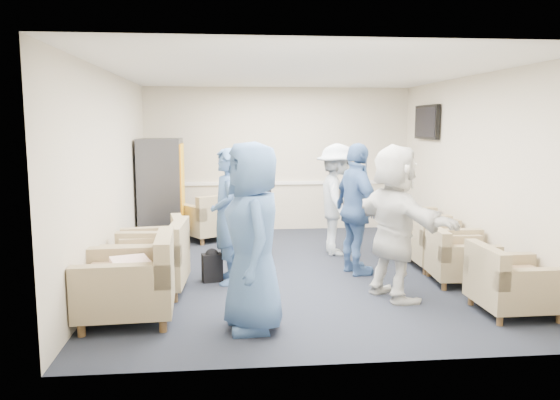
{
  "coord_description": "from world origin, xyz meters",
  "views": [
    {
      "loc": [
        -0.99,
        -7.32,
        2.03
      ],
      "look_at": [
        -0.25,
        0.2,
        0.96
      ],
      "focal_mm": 35.0,
      "sensor_mm": 36.0,
      "label": 1
    }
  ],
  "objects": [
    {
      "name": "floor",
      "position": [
        0.0,
        0.0,
        0.0
      ],
      "size": [
        6.0,
        6.0,
        0.0
      ],
      "primitive_type": "plane",
      "color": "black",
      "rests_on": "ground"
    },
    {
      "name": "ceiling",
      "position": [
        0.0,
        0.0,
        2.7
      ],
      "size": [
        6.0,
        6.0,
        0.0
      ],
      "primitive_type": "plane",
      "rotation": [
        3.14,
        0.0,
        0.0
      ],
      "color": "silver",
      "rests_on": "back_wall"
    },
    {
      "name": "back_wall",
      "position": [
        0.0,
        3.0,
        1.35
      ],
      "size": [
        5.0,
        0.02,
        2.7
      ],
      "primitive_type": "cube",
      "color": "beige",
      "rests_on": "floor"
    },
    {
      "name": "front_wall",
      "position": [
        0.0,
        -3.0,
        1.35
      ],
      "size": [
        5.0,
        0.02,
        2.7
      ],
      "primitive_type": "cube",
      "color": "beige",
      "rests_on": "floor"
    },
    {
      "name": "left_wall",
      "position": [
        -2.5,
        0.0,
        1.35
      ],
      "size": [
        0.02,
        6.0,
        2.7
      ],
      "primitive_type": "cube",
      "color": "beige",
      "rests_on": "floor"
    },
    {
      "name": "right_wall",
      "position": [
        2.5,
        0.0,
        1.35
      ],
      "size": [
        0.02,
        6.0,
        2.7
      ],
      "primitive_type": "cube",
      "color": "beige",
      "rests_on": "floor"
    },
    {
      "name": "chair_rail",
      "position": [
        0.0,
        2.98,
        0.9
      ],
      "size": [
        4.98,
        0.04,
        0.06
      ],
      "primitive_type": "cube",
      "color": "white",
      "rests_on": "back_wall"
    },
    {
      "name": "tv",
      "position": [
        2.44,
        1.8,
        2.05
      ],
      "size": [
        0.1,
        1.0,
        0.58
      ],
      "color": "black",
      "rests_on": "right_wall"
    },
    {
      "name": "armchair_left_near",
      "position": [
        -1.97,
        -1.75,
        0.38
      ],
      "size": [
        1.0,
        1.0,
        0.76
      ],
      "rotation": [
        0.0,
        0.0,
        -1.52
      ],
      "color": "#8E7D5C",
      "rests_on": "floor"
    },
    {
      "name": "armchair_left_mid",
      "position": [
        -1.89,
        -0.82,
        0.37
      ],
      "size": [
        0.96,
        0.96,
        0.73
      ],
      "rotation": [
        0.0,
        0.0,
        -1.62
      ],
      "color": "#8E7D5C",
      "rests_on": "floor"
    },
    {
      "name": "armchair_left_far",
      "position": [
        -1.93,
        -0.1,
        0.33
      ],
      "size": [
        0.95,
        0.95,
        0.66
      ],
      "rotation": [
        0.0,
        0.0,
        -1.4
      ],
      "color": "#8E7D5C",
      "rests_on": "floor"
    },
    {
      "name": "armchair_right_near",
      "position": [
        2.01,
        -1.95,
        0.32
      ],
      "size": [
        0.8,
        0.8,
        0.63
      ],
      "rotation": [
        0.0,
        0.0,
        1.58
      ],
      "color": "#8E7D5C",
      "rests_on": "floor"
    },
    {
      "name": "armchair_right_midnear",
      "position": [
        1.92,
        -0.79,
        0.3
      ],
      "size": [
        0.81,
        0.81,
        0.61
      ],
      "rotation": [
        0.0,
        0.0,
        1.5
      ],
      "color": "#8E7D5C",
      "rests_on": "floor"
    },
    {
      "name": "armchair_right_midfar",
      "position": [
        1.96,
        -0.04,
        0.34
      ],
      "size": [
        0.85,
        0.85,
        0.68
      ],
      "rotation": [
        0.0,
        0.0,
        1.57
      ],
      "color": "#8E7D5C",
      "rests_on": "floor"
    },
    {
      "name": "armchair_right_far",
      "position": [
        1.84,
        0.8,
        0.37
      ],
      "size": [
        1.02,
        1.02,
        0.74
      ],
      "rotation": [
        0.0,
        0.0,
        1.47
      ],
      "color": "#8E7D5C",
      "rests_on": "floor"
    },
    {
      "name": "armchair_corner",
      "position": [
        -1.27,
        2.17,
        0.35
      ],
      "size": [
        1.19,
        1.19,
        0.69
      ],
      "rotation": [
        0.0,
        0.0,
        3.7
      ],
      "color": "#8E7D5C",
      "rests_on": "floor"
    },
    {
      "name": "vending_machine",
      "position": [
        -2.09,
        2.07,
        0.89
      ],
      "size": [
        0.72,
        0.84,
        1.78
      ],
      "color": "#46474D",
      "rests_on": "floor"
    },
    {
      "name": "backpack",
      "position": [
        -1.19,
        -0.41,
        0.22
      ],
      "size": [
        0.28,
        0.23,
        0.43
      ],
      "rotation": [
        0.0,
        0.0,
        0.21
      ],
      "color": "black",
      "rests_on": "floor"
    },
    {
      "name": "pillow",
      "position": [
        -1.98,
        -1.75,
        0.57
      ],
      "size": [
        0.5,
        0.57,
        0.14
      ],
      "primitive_type": "cube",
      "rotation": [
        0.0,
        0.0,
        -1.24
      ],
      "color": "white",
      "rests_on": "armchair_left_near"
    },
    {
      "name": "person_front_left",
      "position": [
        -0.74,
        -2.12,
        0.93
      ],
      "size": [
        0.7,
        0.97,
        1.86
      ],
      "primitive_type": "imported",
      "rotation": [
        0.0,
        0.0,
        -1.45
      ],
      "color": "#41649C",
      "rests_on": "floor"
    },
    {
      "name": "person_mid_left",
      "position": [
        -0.99,
        -0.47,
        0.86
      ],
      "size": [
        0.5,
        0.68,
        1.72
      ],
      "primitive_type": "imported",
      "rotation": [
        0.0,
        0.0,
        -1.43
      ],
      "color": "#41649C",
      "rests_on": "floor"
    },
    {
      "name": "person_back_left",
      "position": [
        -0.57,
        0.82,
        0.75
      ],
      "size": [
        0.89,
        0.92,
        1.5
      ],
      "primitive_type": "imported",
      "rotation": [
        0.0,
        0.0,
        -0.95
      ],
      "color": "black",
      "rests_on": "floor"
    },
    {
      "name": "person_back_right",
      "position": [
        0.7,
        0.88,
        0.86
      ],
      "size": [
        0.65,
        1.12,
        1.72
      ],
      "primitive_type": "imported",
      "rotation": [
        0.0,
        0.0,
        1.57
      ],
      "color": "silver",
      "rests_on": "floor"
    },
    {
      "name": "person_mid_right",
      "position": [
        0.74,
        -0.24,
        0.89
      ],
      "size": [
        0.67,
        1.11,
        1.77
      ],
      "primitive_type": "imported",
      "rotation": [
        0.0,
        0.0,
        1.82
      ],
      "color": "#41649C",
      "rests_on": "floor"
    },
    {
      "name": "person_front_right",
      "position": [
        0.93,
        -1.31,
        0.9
      ],
      "size": [
        1.06,
        1.75,
        1.8
      ],
      "primitive_type": "imported",
      "rotation": [
        0.0,
        0.0,
        1.91
      ],
      "color": "silver",
      "rests_on": "floor"
    }
  ]
}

